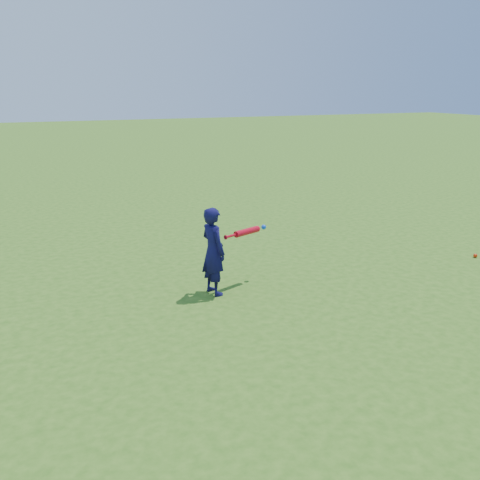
{
  "coord_description": "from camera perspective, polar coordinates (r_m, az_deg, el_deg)",
  "views": [
    {
      "loc": [
        -3.16,
        -5.81,
        2.66
      ],
      "look_at": [
        -0.27,
        0.62,
        0.64
      ],
      "focal_mm": 40.0,
      "sensor_mm": 36.0,
      "label": 1
    }
  ],
  "objects": [
    {
      "name": "ground",
      "position": [
        7.13,
        4.05,
        -5.96
      ],
      "size": [
        80.0,
        80.0,
        0.0
      ],
      "primitive_type": "plane",
      "color": "#326217",
      "rests_on": "ground"
    },
    {
      "name": "ground_ball_red",
      "position": [
        9.45,
        23.81,
        -1.54
      ],
      "size": [
        0.07,
        0.07,
        0.07
      ],
      "primitive_type": "sphere",
      "color": "red",
      "rests_on": "ground"
    },
    {
      "name": "bat_swing",
      "position": [
        7.35,
        0.9,
        0.95
      ],
      "size": [
        0.75,
        0.34,
        0.09
      ],
      "rotation": [
        0.0,
        0.0,
        0.37
      ],
      "color": "red",
      "rests_on": "ground"
    },
    {
      "name": "child",
      "position": [
        7.01,
        -2.87,
        -1.2
      ],
      "size": [
        0.36,
        0.48,
        1.18
      ],
      "primitive_type": "imported",
      "rotation": [
        0.0,
        0.0,
        1.77
      ],
      "color": "#0F0D3F",
      "rests_on": "ground"
    }
  ]
}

